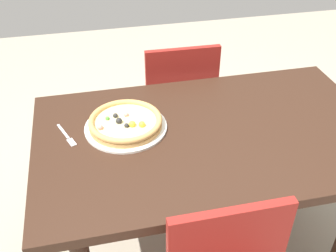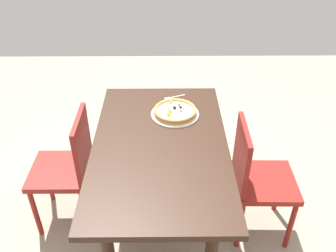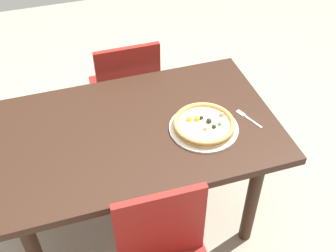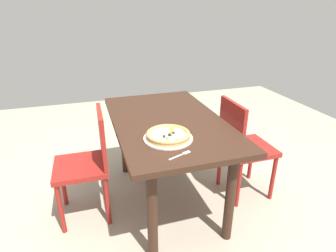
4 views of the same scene
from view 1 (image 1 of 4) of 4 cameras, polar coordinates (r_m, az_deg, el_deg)
ground_plane at (r=2.17m, az=4.76°, el=-17.20°), size 6.00×6.00×0.00m
dining_table at (r=1.69m, az=5.85°, el=-3.76°), size 1.41×0.84×0.76m
chair_near at (r=2.28m, az=1.28°, el=3.17°), size 0.41×0.41×0.89m
plate at (r=1.64m, az=-6.01°, el=-0.15°), size 0.34×0.34×0.01m
pizza at (r=1.63m, az=-6.07°, el=0.57°), size 0.30×0.30×0.05m
fork at (r=1.63m, az=-14.13°, el=-1.49°), size 0.08×0.16×0.00m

